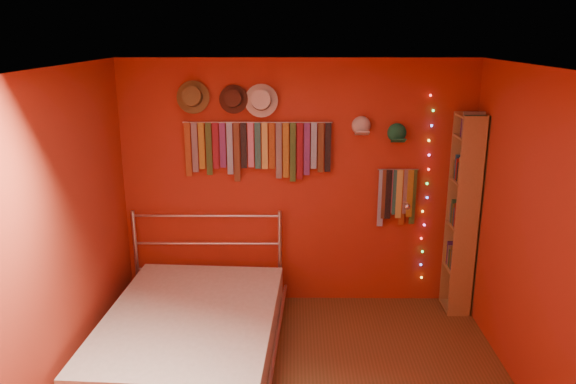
{
  "coord_description": "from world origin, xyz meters",
  "views": [
    {
      "loc": [
        -0.04,
        -3.69,
        2.74
      ],
      "look_at": [
        -0.09,
        0.9,
        1.42
      ],
      "focal_mm": 35.0,
      "sensor_mm": 36.0,
      "label": 1
    }
  ],
  "objects_px": {
    "bookshelf": "(467,214)",
    "reading_lamp": "(407,206)",
    "tie_rack": "(258,147)",
    "bed": "(191,334)"
  },
  "relations": [
    {
      "from": "bed",
      "to": "tie_rack",
      "type": "bearing_deg",
      "value": 67.23
    },
    {
      "from": "bed",
      "to": "reading_lamp",
      "type": "bearing_deg",
      "value": 28.76
    },
    {
      "from": "bookshelf",
      "to": "reading_lamp",
      "type": "bearing_deg",
      "value": 178.76
    },
    {
      "from": "bookshelf",
      "to": "tie_rack",
      "type": "bearing_deg",
      "value": 175.66
    },
    {
      "from": "reading_lamp",
      "to": "bookshelf",
      "type": "bearing_deg",
      "value": -1.24
    },
    {
      "from": "tie_rack",
      "to": "bookshelf",
      "type": "height_order",
      "value": "bookshelf"
    },
    {
      "from": "reading_lamp",
      "to": "bed",
      "type": "xyz_separation_m",
      "value": [
        -1.98,
        -0.94,
        -0.87
      ]
    },
    {
      "from": "tie_rack",
      "to": "bed",
      "type": "bearing_deg",
      "value": -116.13
    },
    {
      "from": "bookshelf",
      "to": "bed",
      "type": "height_order",
      "value": "bookshelf"
    },
    {
      "from": "bookshelf",
      "to": "bed",
      "type": "relative_size",
      "value": 0.94
    }
  ]
}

